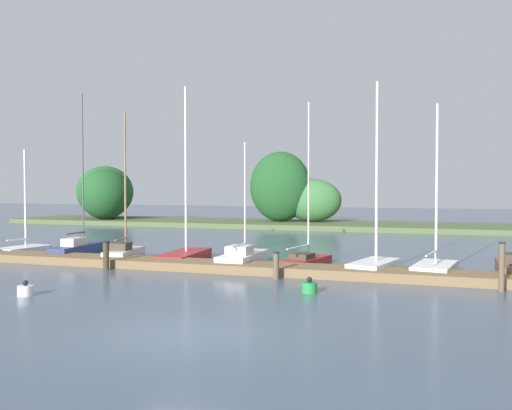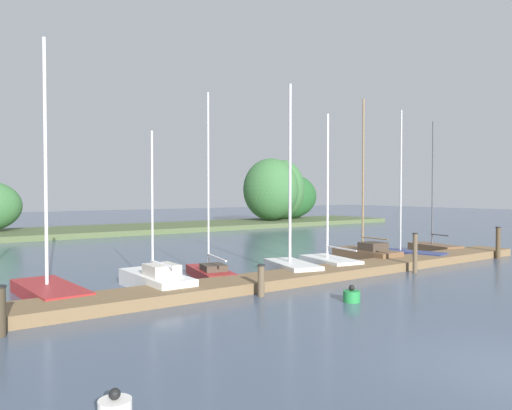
{
  "view_description": "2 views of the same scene",
  "coord_description": "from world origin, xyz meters",
  "px_view_note": "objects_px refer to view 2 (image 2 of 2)",
  "views": [
    {
      "loc": [
        5.71,
        -11.58,
        3.43
      ],
      "look_at": [
        -1.79,
        10.89,
        2.64
      ],
      "focal_mm": 38.81,
      "sensor_mm": 36.0,
      "label": 1
    },
    {
      "loc": [
        -8.98,
        -4.27,
        3.31
      ],
      "look_at": [
        2.68,
        12.1,
        2.75
      ],
      "focal_mm": 34.03,
      "sensor_mm": 36.0,
      "label": 2
    }
  ],
  "objects_px": {
    "sailboat_5": "(210,271)",
    "sailboat_6": "(291,264)",
    "sailboat_7": "(328,261)",
    "sailboat_3": "(48,287)",
    "sailboat_10": "(433,247)",
    "mooring_piling_1": "(0,311)",
    "sailboat_4": "(155,279)",
    "sailboat_8": "(365,252)",
    "mooring_piling_4": "(498,243)",
    "channel_buoy_1": "(115,410)",
    "channel_buoy_0": "(352,296)",
    "mooring_piling_3": "(415,253)",
    "sailboat_9": "(402,252)",
    "mooring_piling_2": "(261,280)"
  },
  "relations": [
    {
      "from": "mooring_piling_2",
      "to": "channel_buoy_1",
      "type": "xyz_separation_m",
      "value": [
        -6.61,
        -5.5,
        -0.34
      ]
    },
    {
      "from": "sailboat_6",
      "to": "mooring_piling_1",
      "type": "height_order",
      "value": "sailboat_6"
    },
    {
      "from": "sailboat_6",
      "to": "sailboat_9",
      "type": "xyz_separation_m",
      "value": [
        7.33,
        0.29,
        -0.11
      ]
    },
    {
      "from": "sailboat_6",
      "to": "mooring_piling_2",
      "type": "distance_m",
      "value": 4.22
    },
    {
      "from": "sailboat_4",
      "to": "channel_buoy_1",
      "type": "relative_size",
      "value": 10.93
    },
    {
      "from": "sailboat_4",
      "to": "sailboat_6",
      "type": "height_order",
      "value": "sailboat_6"
    },
    {
      "from": "sailboat_5",
      "to": "sailboat_6",
      "type": "bearing_deg",
      "value": -98.11
    },
    {
      "from": "sailboat_4",
      "to": "mooring_piling_1",
      "type": "xyz_separation_m",
      "value": [
        -5.02,
        -2.86,
        0.23
      ]
    },
    {
      "from": "sailboat_3",
      "to": "sailboat_10",
      "type": "bearing_deg",
      "value": -94.6
    },
    {
      "from": "sailboat_4",
      "to": "sailboat_10",
      "type": "xyz_separation_m",
      "value": [
        16.45,
        0.63,
        -0.05
      ]
    },
    {
      "from": "sailboat_5",
      "to": "mooring_piling_4",
      "type": "relative_size",
      "value": 4.53
    },
    {
      "from": "mooring_piling_1",
      "to": "channel_buoy_0",
      "type": "height_order",
      "value": "mooring_piling_1"
    },
    {
      "from": "sailboat_6",
      "to": "channel_buoy_1",
      "type": "height_order",
      "value": "sailboat_6"
    },
    {
      "from": "channel_buoy_0",
      "to": "sailboat_7",
      "type": "bearing_deg",
      "value": 52.35
    },
    {
      "from": "mooring_piling_3",
      "to": "mooring_piling_4",
      "type": "bearing_deg",
      "value": 2.24
    },
    {
      "from": "sailboat_8",
      "to": "mooring_piling_4",
      "type": "height_order",
      "value": "sailboat_8"
    },
    {
      "from": "mooring_piling_2",
      "to": "sailboat_10",
      "type": "bearing_deg",
      "value": 13.99
    },
    {
      "from": "sailboat_6",
      "to": "mooring_piling_3",
      "type": "height_order",
      "value": "sailboat_6"
    },
    {
      "from": "sailboat_4",
      "to": "sailboat_9",
      "type": "height_order",
      "value": "sailboat_9"
    },
    {
      "from": "sailboat_3",
      "to": "sailboat_4",
      "type": "distance_m",
      "value": 3.3
    },
    {
      "from": "sailboat_8",
      "to": "channel_buoy_0",
      "type": "distance_m",
      "value": 8.78
    },
    {
      "from": "sailboat_5",
      "to": "channel_buoy_0",
      "type": "distance_m",
      "value": 6.1
    },
    {
      "from": "sailboat_5",
      "to": "sailboat_8",
      "type": "bearing_deg",
      "value": -80.04
    },
    {
      "from": "sailboat_10",
      "to": "mooring_piling_1",
      "type": "xyz_separation_m",
      "value": [
        -21.47,
        -3.49,
        0.28
      ]
    },
    {
      "from": "sailboat_4",
      "to": "channel_buoy_1",
      "type": "bearing_deg",
      "value": 152.49
    },
    {
      "from": "sailboat_3",
      "to": "sailboat_5",
      "type": "relative_size",
      "value": 1.14
    },
    {
      "from": "sailboat_7",
      "to": "sailboat_3",
      "type": "bearing_deg",
      "value": 94.46
    },
    {
      "from": "sailboat_10",
      "to": "mooring_piling_2",
      "type": "height_order",
      "value": "sailboat_10"
    },
    {
      "from": "sailboat_10",
      "to": "mooring_piling_4",
      "type": "relative_size",
      "value": 4.55
    },
    {
      "from": "sailboat_7",
      "to": "sailboat_10",
      "type": "distance_m",
      "value": 8.56
    },
    {
      "from": "mooring_piling_3",
      "to": "mooring_piling_1",
      "type": "bearing_deg",
      "value": 179.61
    },
    {
      "from": "sailboat_3",
      "to": "mooring_piling_2",
      "type": "distance_m",
      "value": 6.66
    },
    {
      "from": "sailboat_7",
      "to": "sailboat_8",
      "type": "xyz_separation_m",
      "value": [
        2.95,
        0.58,
        0.09
      ]
    },
    {
      "from": "sailboat_8",
      "to": "sailboat_6",
      "type": "bearing_deg",
      "value": 100.09
    },
    {
      "from": "sailboat_10",
      "to": "mooring_piling_1",
      "type": "relative_size",
      "value": 6.08
    },
    {
      "from": "sailboat_7",
      "to": "mooring_piling_3",
      "type": "height_order",
      "value": "sailboat_7"
    },
    {
      "from": "sailboat_9",
      "to": "mooring_piling_2",
      "type": "xyz_separation_m",
      "value": [
        -10.67,
        -2.87,
        0.2
      ]
    },
    {
      "from": "mooring_piling_1",
      "to": "sailboat_7",
      "type": "bearing_deg",
      "value": 12.03
    },
    {
      "from": "sailboat_6",
      "to": "mooring_piling_4",
      "type": "distance_m",
      "value": 11.53
    },
    {
      "from": "sailboat_6",
      "to": "channel_buoy_1",
      "type": "bearing_deg",
      "value": 142.92
    },
    {
      "from": "sailboat_3",
      "to": "sailboat_10",
      "type": "relative_size",
      "value": 1.14
    },
    {
      "from": "sailboat_7",
      "to": "sailboat_5",
      "type": "bearing_deg",
      "value": 89.23
    },
    {
      "from": "sailboat_3",
      "to": "mooring_piling_3",
      "type": "height_order",
      "value": "sailboat_3"
    },
    {
      "from": "mooring_piling_4",
      "to": "sailboat_5",
      "type": "bearing_deg",
      "value": 166.18
    },
    {
      "from": "sailboat_10",
      "to": "sailboat_6",
      "type": "bearing_deg",
      "value": 104.23
    },
    {
      "from": "mooring_piling_3",
      "to": "sailboat_5",
      "type": "bearing_deg",
      "value": 152.8
    },
    {
      "from": "sailboat_6",
      "to": "sailboat_10",
      "type": "distance_m",
      "value": 10.83
    },
    {
      "from": "sailboat_4",
      "to": "sailboat_6",
      "type": "relative_size",
      "value": 0.71
    },
    {
      "from": "sailboat_5",
      "to": "mooring_piling_1",
      "type": "relative_size",
      "value": 6.06
    },
    {
      "from": "channel_buoy_1",
      "to": "sailboat_8",
      "type": "bearing_deg",
      "value": 30.32
    }
  ]
}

